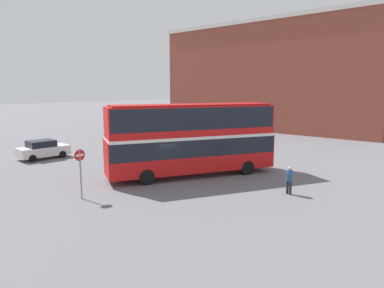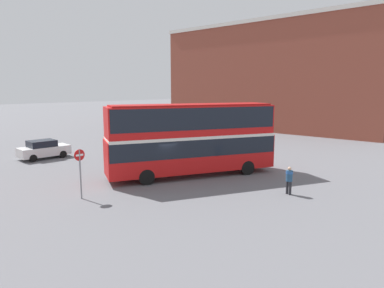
{
  "view_description": "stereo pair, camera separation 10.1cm",
  "coord_description": "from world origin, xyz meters",
  "px_view_note": "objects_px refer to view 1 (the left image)",
  "views": [
    {
      "loc": [
        -15.59,
        -15.56,
        5.9
      ],
      "look_at": [
        1.68,
        -0.8,
        2.19
      ],
      "focal_mm": 32.0,
      "sensor_mm": 36.0,
      "label": 1
    },
    {
      "loc": [
        -15.52,
        -15.64,
        5.9
      ],
      "look_at": [
        1.68,
        -0.8,
        2.19
      ],
      "focal_mm": 32.0,
      "sensor_mm": 36.0,
      "label": 2
    }
  ],
  "objects_px": {
    "double_decker_bus": "(192,135)",
    "parked_car_kerb_near": "(43,149)",
    "pedestrian_foreground": "(289,177)",
    "no_entry_sign": "(80,166)"
  },
  "relations": [
    {
      "from": "double_decker_bus",
      "to": "parked_car_kerb_near",
      "type": "height_order",
      "value": "double_decker_bus"
    },
    {
      "from": "double_decker_bus",
      "to": "no_entry_sign",
      "type": "distance_m",
      "value": 7.82
    },
    {
      "from": "no_entry_sign",
      "to": "double_decker_bus",
      "type": "bearing_deg",
      "value": -9.53
    },
    {
      "from": "double_decker_bus",
      "to": "no_entry_sign",
      "type": "bearing_deg",
      "value": -161.18
    },
    {
      "from": "pedestrian_foreground",
      "to": "parked_car_kerb_near",
      "type": "bearing_deg",
      "value": -54.41
    },
    {
      "from": "pedestrian_foreground",
      "to": "double_decker_bus",
      "type": "bearing_deg",
      "value": -63.05
    },
    {
      "from": "pedestrian_foreground",
      "to": "parked_car_kerb_near",
      "type": "height_order",
      "value": "pedestrian_foreground"
    },
    {
      "from": "double_decker_bus",
      "to": "parked_car_kerb_near",
      "type": "bearing_deg",
      "value": 134.39
    },
    {
      "from": "parked_car_kerb_near",
      "to": "no_entry_sign",
      "type": "distance_m",
      "value": 12.68
    },
    {
      "from": "parked_car_kerb_near",
      "to": "pedestrian_foreground",
      "type": "bearing_deg",
      "value": -73.57
    }
  ]
}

